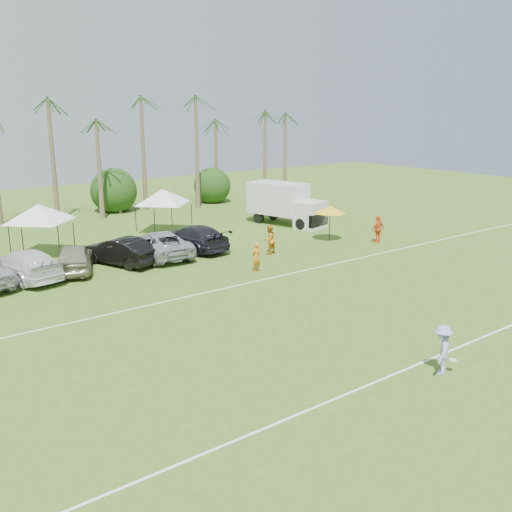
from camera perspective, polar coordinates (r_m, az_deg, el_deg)
ground at (r=20.13m, az=17.36°, el=-13.58°), size 120.00×120.00×0.00m
field_lines at (r=25.06m, az=2.34°, el=-7.12°), size 80.00×12.10×0.01m
palm_tree_5 at (r=50.19m, az=-20.41°, el=12.70°), size 2.40×2.40×9.90m
palm_tree_6 at (r=51.50m, az=-16.13°, el=14.02°), size 2.40×2.40×10.90m
palm_tree_7 at (r=53.10m, az=-12.04°, el=15.19°), size 2.40×2.40×11.90m
palm_tree_8 at (r=55.46m, az=-7.11°, el=12.68°), size 2.40×2.40×8.90m
palm_tree_9 at (r=58.11m, az=-2.75°, el=13.72°), size 2.40×2.40×9.90m
palm_tree_10 at (r=61.07m, az=1.24°, el=14.59°), size 2.40×2.40×10.90m
palm_tree_11 at (r=63.63m, az=4.18°, el=15.32°), size 2.40×2.40×11.90m
bush_tree_2 at (r=53.71m, az=-13.97°, el=6.21°), size 4.00×4.00×4.00m
bush_tree_3 at (r=58.32m, az=-4.87°, el=7.23°), size 4.00×4.00×4.00m
sideline_player_a at (r=33.10m, az=0.02°, el=-0.10°), size 0.70×0.53×1.72m
sideline_player_b at (r=37.00m, az=1.33°, el=1.65°), size 1.07×0.91×1.93m
sideline_player_c at (r=41.11m, az=12.10°, el=2.63°), size 1.12×0.47×1.91m
box_truck at (r=46.49m, az=3.02°, el=5.35°), size 3.89×6.86×3.34m
canopy_tent_left at (r=38.76m, az=-20.95°, el=4.87°), size 4.82×4.82×3.91m
canopy_tent_right at (r=43.74m, az=-9.35°, el=6.62°), size 4.79×4.79×3.88m
market_umbrella at (r=40.77m, az=7.43°, el=4.64°), size 2.29×2.29×2.55m
frisbee_player at (r=21.64m, az=18.11°, el=-8.90°), size 1.37×1.19×1.83m
parked_car_3 at (r=34.09m, az=-22.12°, el=-0.82°), size 3.32×6.06×1.67m
parked_car_4 at (r=34.71m, az=-17.69°, el=-0.16°), size 3.71×5.27×1.67m
parked_car_5 at (r=35.56m, az=-13.47°, el=0.48°), size 3.42×5.35×1.67m
parked_car_6 at (r=36.88m, az=-9.70°, el=1.18°), size 3.28×6.21×1.67m
parked_car_7 at (r=38.39m, az=-6.23°, el=1.84°), size 2.88×5.94×1.67m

